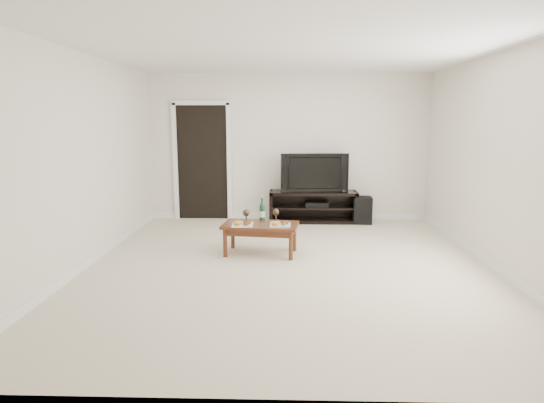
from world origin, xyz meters
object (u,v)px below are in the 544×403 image
at_px(television, 314,172).
at_px(subwoofer, 362,210).
at_px(coffee_table, 261,239).
at_px(media_console, 313,207).

height_order(television, subwoofer, television).
bearing_deg(coffee_table, television, 67.34).
bearing_deg(coffee_table, media_console, 67.34).
distance_m(television, coffee_table, 2.25).
bearing_deg(subwoofer, coffee_table, -127.95).
xyz_separation_m(television, coffee_table, (-0.83, -1.98, -0.68)).
relative_size(television, subwoofer, 2.51).
xyz_separation_m(subwoofer, coffee_table, (-1.69, -1.91, -0.02)).
distance_m(media_console, television, 0.61).
height_order(media_console, coffee_table, media_console).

